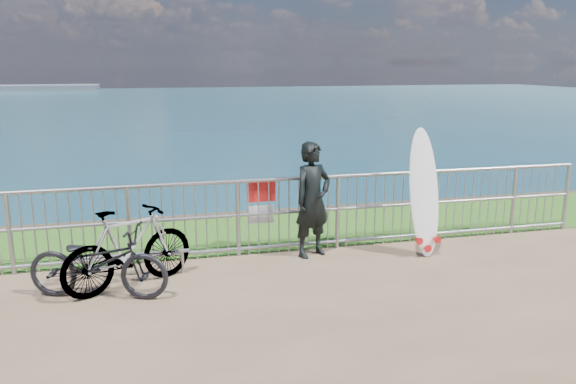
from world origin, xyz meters
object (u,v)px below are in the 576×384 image
object	(u,v)px
surfboard	(424,197)
bicycle_far	(128,248)
surfer	(313,200)
bicycle_near	(98,262)

from	to	relation	value
surfboard	bicycle_far	distance (m)	4.13
surfer	bicycle_far	size ratio (longest dim) A/B	0.97
surfer	bicycle_near	xyz separation A→B (m)	(-2.87, -0.83, -0.39)
surfboard	bicycle_near	bearing A→B (deg)	-173.46
surfer	bicycle_far	distance (m)	2.62
surfboard	bicycle_near	xyz separation A→B (m)	(-4.44, -0.51, -0.41)
surfer	surfboard	xyz separation A→B (m)	(1.57, -0.32, 0.02)
surfboard	bicycle_far	world-z (taller)	surfboard
surfer	bicycle_far	bearing A→B (deg)	170.92
bicycle_near	bicycle_far	xyz separation A→B (m)	(0.34, 0.23, 0.07)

